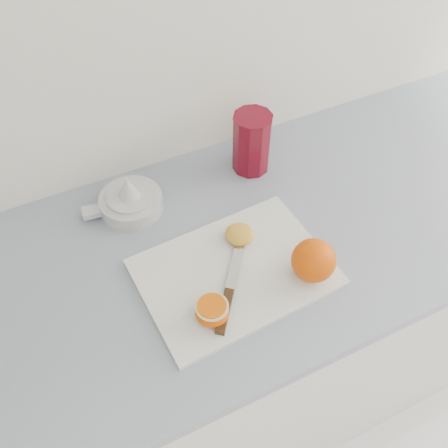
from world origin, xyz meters
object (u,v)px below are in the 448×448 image
counter (198,353)px  citrus_juicer (130,200)px  cutting_board (235,272)px  red_tumbler (252,144)px  half_orange (212,311)px

counter → citrus_juicer: citrus_juicer is taller
cutting_board → counter: bearing=128.8°
red_tumbler → cutting_board: bearing=-123.6°
cutting_board → half_orange: (-0.09, -0.08, 0.03)m
cutting_board → citrus_juicer: citrus_juicer is taller
cutting_board → half_orange: 0.12m
red_tumbler → counter: bearing=-142.5°
citrus_juicer → red_tumbler: (0.31, 0.01, 0.04)m
citrus_juicer → half_orange: bearing=-82.6°
half_orange → red_tumbler: size_ratio=0.43×
half_orange → red_tumbler: red_tumbler is taller
counter → half_orange: bearing=-97.1°
counter → cutting_board: bearing=-51.2°
counter → half_orange: 0.50m
counter → citrus_juicer: 0.51m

